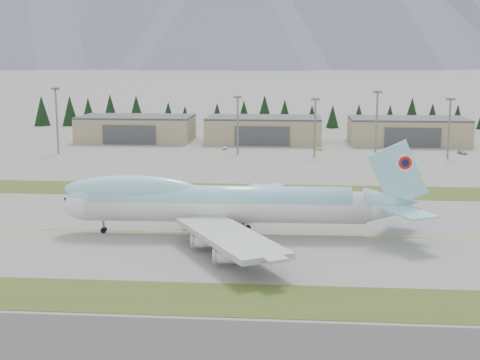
# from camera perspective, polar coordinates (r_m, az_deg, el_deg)

# --- Properties ---
(ground) EXTENTS (7000.00, 7000.00, 0.00)m
(ground) POSITION_cam_1_polar(r_m,az_deg,el_deg) (137.19, 5.29, -4.68)
(ground) COLOR slate
(ground) RESTS_ON ground
(grass_strip_near) EXTENTS (400.00, 14.00, 0.08)m
(grass_strip_near) POSITION_cam_1_polar(r_m,az_deg,el_deg) (100.99, 5.46, -10.31)
(grass_strip_near) COLOR #3A4F1C
(grass_strip_near) RESTS_ON ground
(grass_strip_far) EXTENTS (400.00, 18.00, 0.08)m
(grass_strip_far) POSITION_cam_1_polar(r_m,az_deg,el_deg) (181.01, 5.18, -0.96)
(grass_strip_far) COLOR #3A4F1C
(grass_strip_far) RESTS_ON ground
(taxiway_line_main) EXTENTS (400.00, 0.40, 0.02)m
(taxiway_line_main) POSITION_cam_1_polar(r_m,az_deg,el_deg) (137.19, 5.29, -4.68)
(taxiway_line_main) COLOR gold
(taxiway_line_main) RESTS_ON ground
(boeing_747_freighter) EXTENTS (74.44, 64.66, 19.73)m
(boeing_747_freighter) POSITION_cam_1_polar(r_m,az_deg,el_deg) (135.64, -1.55, -1.99)
(boeing_747_freighter) COLOR silver
(boeing_747_freighter) RESTS_ON ground
(hangar_left) EXTENTS (48.00, 26.60, 10.80)m
(hangar_left) POSITION_cam_1_polar(r_m,az_deg,el_deg) (292.08, -8.83, 4.38)
(hangar_left) COLOR gray
(hangar_left) RESTS_ON ground
(hangar_center) EXTENTS (48.00, 26.60, 10.80)m
(hangar_center) POSITION_cam_1_polar(r_m,az_deg,el_deg) (284.28, 2.05, 4.34)
(hangar_center) COLOR gray
(hangar_center) RESTS_ON ground
(hangar_right) EXTENTS (48.00, 26.60, 10.80)m
(hangar_right) POSITION_cam_1_polar(r_m,az_deg,el_deg) (287.76, 14.10, 4.10)
(hangar_right) COLOR gray
(hangar_right) RESTS_ON ground
(floodlight_masts) EXTENTS (193.15, 6.98, 24.58)m
(floodlight_masts) POSITION_cam_1_polar(r_m,az_deg,el_deg) (244.37, 7.89, 5.70)
(floodlight_masts) COLOR slate
(floodlight_masts) RESTS_ON ground
(service_vehicle_a) EXTENTS (1.59, 3.81, 1.29)m
(service_vehicle_a) POSITION_cam_1_polar(r_m,az_deg,el_deg) (261.99, -1.32, 2.63)
(service_vehicle_a) COLOR silver
(service_vehicle_a) RESTS_ON ground
(service_vehicle_b) EXTENTS (3.68, 3.05, 1.18)m
(service_vehicle_b) POSITION_cam_1_polar(r_m,az_deg,el_deg) (261.37, 6.74, 2.54)
(service_vehicle_b) COLOR gold
(service_vehicle_b) RESTS_ON ground
(service_vehicle_c) EXTENTS (3.26, 4.94, 1.33)m
(service_vehicle_c) POSITION_cam_1_polar(r_m,az_deg,el_deg) (262.72, 18.43, 2.11)
(service_vehicle_c) COLOR #A0A1A5
(service_vehicle_c) RESTS_ON ground
(conifer_belt) EXTENTS (274.50, 14.66, 16.74)m
(conifer_belt) POSITION_cam_1_polar(r_m,az_deg,el_deg) (345.19, 3.70, 5.74)
(conifer_belt) COLOR black
(conifer_belt) RESTS_ON ground
(mountain_ridge_rear) EXTENTS (4425.93, 1068.47, 534.23)m
(mountain_ridge_rear) POSITION_cam_1_polar(r_m,az_deg,el_deg) (3048.49, 9.19, 14.52)
(mountain_ridge_rear) COLOR #4E5869
(mountain_ridge_rear) RESTS_ON ground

